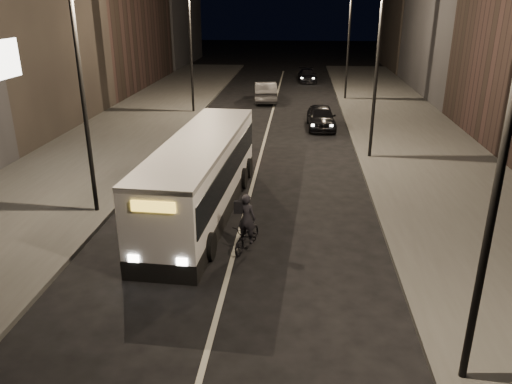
% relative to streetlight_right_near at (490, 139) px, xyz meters
% --- Properties ---
extents(ground, '(180.00, 180.00, 0.00)m').
position_rel_streetlight_right_near_xyz_m(ground, '(-5.33, 4.00, -5.36)').
color(ground, black).
rests_on(ground, ground).
extents(sidewalk_right, '(7.00, 70.00, 0.16)m').
position_rel_streetlight_right_near_xyz_m(sidewalk_right, '(3.17, 18.00, -5.28)').
color(sidewalk_right, '#3A3A37').
rests_on(sidewalk_right, ground).
extents(sidewalk_left, '(7.00, 70.00, 0.16)m').
position_rel_streetlight_right_near_xyz_m(sidewalk_left, '(-13.83, 18.00, -5.28)').
color(sidewalk_left, '#3A3A37').
rests_on(sidewalk_left, ground).
extents(streetlight_right_near, '(1.20, 0.44, 8.12)m').
position_rel_streetlight_right_near_xyz_m(streetlight_right_near, '(0.00, 0.00, 0.00)').
color(streetlight_right_near, black).
rests_on(streetlight_right_near, sidewalk_right).
extents(streetlight_right_mid, '(1.20, 0.44, 8.12)m').
position_rel_streetlight_right_near_xyz_m(streetlight_right_mid, '(0.00, 16.00, 0.00)').
color(streetlight_right_mid, black).
rests_on(streetlight_right_mid, sidewalk_right).
extents(streetlight_right_far, '(1.20, 0.44, 8.12)m').
position_rel_streetlight_right_near_xyz_m(streetlight_right_far, '(0.00, 32.00, 0.00)').
color(streetlight_right_far, black).
rests_on(streetlight_right_far, sidewalk_right).
extents(streetlight_left_near, '(1.20, 0.44, 8.12)m').
position_rel_streetlight_right_near_xyz_m(streetlight_left_near, '(-10.66, 8.00, 0.00)').
color(streetlight_left_near, black).
rests_on(streetlight_left_near, sidewalk_left).
extents(streetlight_left_far, '(1.20, 0.44, 8.12)m').
position_rel_streetlight_right_near_xyz_m(streetlight_left_far, '(-10.66, 26.00, 0.00)').
color(streetlight_left_far, black).
rests_on(streetlight_left_far, sidewalk_left).
extents(city_bus, '(2.95, 10.80, 2.88)m').
position_rel_streetlight_right_near_xyz_m(city_bus, '(-6.96, 8.65, -3.79)').
color(city_bus, white).
rests_on(city_bus, ground).
extents(cyclist_on_bicycle, '(1.13, 1.83, 1.99)m').
position_rel_streetlight_right_near_xyz_m(cyclist_on_bicycle, '(-4.93, 5.63, -4.70)').
color(cyclist_on_bicycle, black).
rests_on(cyclist_on_bicycle, ground).
extents(car_near, '(1.87, 4.27, 1.43)m').
position_rel_streetlight_right_near_xyz_m(car_near, '(-2.00, 22.40, -4.64)').
color(car_near, black).
rests_on(car_near, ground).
extents(car_mid, '(2.18, 4.97, 1.59)m').
position_rel_streetlight_right_near_xyz_m(car_mid, '(-6.13, 30.86, -4.57)').
color(car_mid, '#313133').
rests_on(car_mid, ground).
extents(car_far, '(2.01, 4.25, 1.20)m').
position_rel_streetlight_right_near_xyz_m(car_far, '(-2.70, 41.42, -4.76)').
color(car_far, black).
rests_on(car_far, ground).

